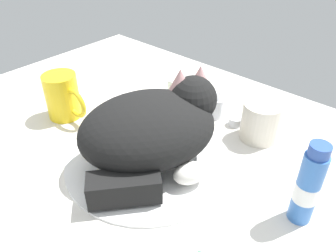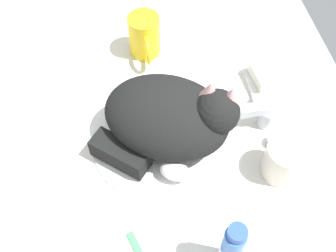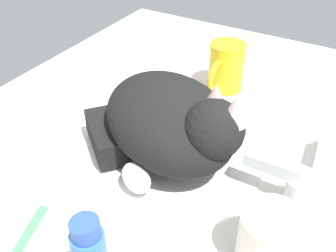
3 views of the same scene
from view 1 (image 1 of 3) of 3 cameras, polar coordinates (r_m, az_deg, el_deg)
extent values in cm
cube|color=silver|center=(63.12, -3.15, -7.04)|extent=(110.00, 82.50, 3.00)
cylinder|color=white|center=(61.84, -3.21, -5.68)|extent=(30.02, 30.02, 0.92)
cylinder|color=silver|center=(73.87, 7.96, 3.10)|extent=(3.60, 3.60, 4.43)
cube|color=silver|center=(69.34, 6.25, 4.08)|extent=(2.00, 8.05, 2.00)
cylinder|color=silver|center=(77.04, 4.75, 3.62)|extent=(2.80, 2.80, 1.80)
cylinder|color=silver|center=(72.35, 11.20, 0.76)|extent=(2.80, 2.80, 1.80)
ellipsoid|color=black|center=(57.77, -3.42, -0.64)|extent=(26.51, 29.22, 12.38)
sphere|color=black|center=(59.75, 4.25, 4.50)|extent=(11.36, 11.36, 8.44)
ellipsoid|color=white|center=(60.09, 2.71, 2.68)|extent=(6.63, 7.00, 4.64)
cone|color=#DB9E9E|center=(58.53, 2.08, 7.89)|extent=(5.11, 5.11, 3.80)
cone|color=#DB9E9E|center=(59.99, 5.47, 8.45)|extent=(5.11, 5.11, 3.80)
cube|color=black|center=(53.19, -7.36, -10.25)|extent=(10.60, 11.49, 4.39)
ellipsoid|color=white|center=(55.53, 3.60, -7.95)|extent=(5.76, 6.63, 3.95)
cylinder|color=yellow|center=(75.58, -17.35, 4.86)|extent=(7.08, 7.08, 9.72)
torus|color=yellow|center=(71.97, -15.28, 3.68)|extent=(6.44, 1.00, 6.44)
cylinder|color=silver|center=(68.16, 15.34, 0.80)|extent=(7.56, 7.56, 7.73)
cube|color=white|center=(81.47, 2.85, 5.30)|extent=(9.00, 6.40, 1.20)
cube|color=silver|center=(80.52, 2.89, 6.54)|extent=(7.58, 4.83, 2.80)
cylinder|color=#3870C6|center=(52.44, 22.36, -9.71)|extent=(3.41, 3.41, 11.92)
cylinder|color=white|center=(52.83, 22.22, -10.18)|extent=(3.47, 3.47, 2.98)
cylinder|color=#2D51AD|center=(48.22, 24.13, -3.80)|extent=(2.89, 2.89, 1.80)
camera|label=2|loc=(0.40, 104.06, 50.34)|focal=44.00mm
camera|label=3|loc=(0.58, 56.49, 22.74)|focal=42.40mm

